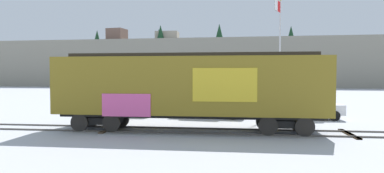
% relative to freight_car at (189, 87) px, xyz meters
% --- Properties ---
extents(ground_plane, '(260.00, 260.00, 0.00)m').
position_rel_freight_car_xyz_m(ground_plane, '(0.99, 0.00, -2.30)').
color(ground_plane, '#B2B5BC').
extents(track, '(60.02, 3.43, 0.08)m').
position_rel_freight_car_xyz_m(track, '(1.37, 0.04, -2.26)').
color(track, '#4C4742').
rests_on(track, ground_plane).
extents(freight_car, '(13.60, 3.21, 4.04)m').
position_rel_freight_car_xyz_m(freight_car, '(0.00, 0.00, 0.00)').
color(freight_car, olive).
rests_on(freight_car, ground_plane).
extents(flagpole, '(0.66, 1.33, 8.68)m').
position_rel_freight_car_xyz_m(flagpole, '(5.51, 8.79, 3.16)').
color(flagpole, silver).
rests_on(flagpole, ground_plane).
extents(hillside, '(141.13, 38.01, 14.94)m').
position_rel_freight_car_xyz_m(hillside, '(0.97, 71.74, 3.19)').
color(hillside, gray).
rests_on(hillside, ground_plane).
extents(parked_car_black, '(4.55, 1.94, 1.83)m').
position_rel_freight_car_xyz_m(parked_car_black, '(-5.70, 5.51, -1.37)').
color(parked_car_black, black).
rests_on(parked_car_black, ground_plane).
extents(parked_car_blue, '(4.91, 2.24, 1.68)m').
position_rel_freight_car_xyz_m(parked_car_blue, '(0.54, 5.49, -1.44)').
color(parked_car_blue, navy).
rests_on(parked_car_blue, ground_plane).
extents(parked_car_white, '(4.45, 2.35, 1.67)m').
position_rel_freight_car_xyz_m(parked_car_white, '(6.86, 5.66, -1.44)').
color(parked_car_white, silver).
rests_on(parked_car_white, ground_plane).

